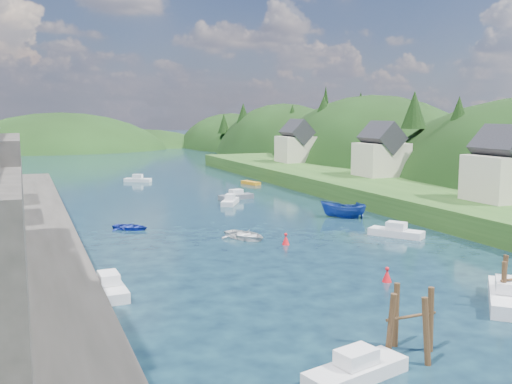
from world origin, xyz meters
name	(u,v)px	position (x,y,z in m)	size (l,w,h in m)	color
ground	(196,200)	(0.00, 50.00, 0.00)	(600.00, 600.00, 0.00)	black
hillside_right	(369,206)	(45.00, 75.00, -7.41)	(36.00, 245.56, 48.00)	black
far_hills	(97,180)	(1.22, 174.01, -10.80)	(103.00, 68.00, 44.00)	black
hill_trees	(171,118)	(0.49, 65.38, 11.14)	(91.75, 147.94, 12.94)	black
terrace_right	(390,191)	(25.00, 40.00, 1.20)	(16.00, 120.00, 2.40)	#234719
right_bank_cottages	(375,153)	(28.00, 48.33, 5.84)	(9.00, 59.24, 8.41)	beige
piling_cluster_near	(411,328)	(-4.42, -3.07, 1.40)	(2.94, 2.77, 3.95)	#382314
channel_buoy_near	(387,275)	(1.87, 7.79, 0.48)	(0.70, 0.70, 1.10)	red
channel_buoy_far	(286,239)	(0.11, 21.07, 0.48)	(0.70, 0.70, 1.10)	red
moored_boats	(298,259)	(-2.24, 13.85, 0.64)	(33.58, 92.78, 2.34)	silver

